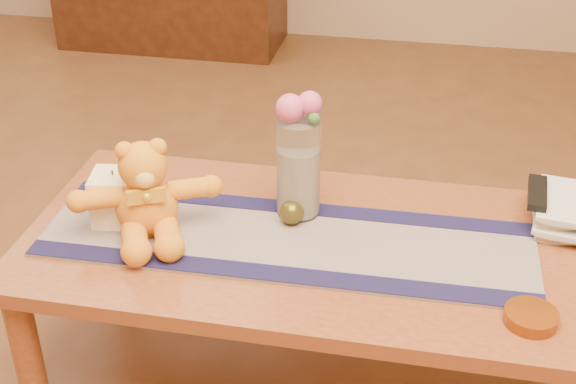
% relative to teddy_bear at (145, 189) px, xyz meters
% --- Properties ---
extents(floor, '(5.50, 5.50, 0.00)m').
position_rel_teddy_bear_xyz_m(floor, '(0.39, 0.04, -0.58)').
color(floor, brown).
rests_on(floor, ground).
extents(coffee_table_top, '(1.40, 0.70, 0.04)m').
position_rel_teddy_bear_xyz_m(coffee_table_top, '(0.39, 0.04, -0.15)').
color(coffee_table_top, brown).
rests_on(coffee_table_top, floor).
extents(table_leg_fl, '(0.07, 0.07, 0.41)m').
position_rel_teddy_bear_xyz_m(table_leg_fl, '(-0.25, -0.25, -0.37)').
color(table_leg_fl, brown).
rests_on(table_leg_fl, floor).
extents(table_leg_bl, '(0.07, 0.07, 0.41)m').
position_rel_teddy_bear_xyz_m(table_leg_bl, '(-0.25, 0.33, -0.37)').
color(table_leg_bl, brown).
rests_on(table_leg_bl, floor).
extents(table_leg_br, '(0.07, 0.07, 0.41)m').
position_rel_teddy_bear_xyz_m(table_leg_br, '(1.03, 0.33, -0.37)').
color(table_leg_br, brown).
rests_on(table_leg_br, floor).
extents(persian_runner, '(1.21, 0.37, 0.01)m').
position_rel_teddy_bear_xyz_m(persian_runner, '(0.34, 0.03, -0.12)').
color(persian_runner, '#1B1D4C').
rests_on(persian_runner, coffee_table_top).
extents(runner_border_near, '(1.20, 0.08, 0.00)m').
position_rel_teddy_bear_xyz_m(runner_border_near, '(0.35, -0.12, -0.12)').
color(runner_border_near, '#151238').
rests_on(runner_border_near, persian_runner).
extents(runner_border_far, '(1.20, 0.08, 0.00)m').
position_rel_teddy_bear_xyz_m(runner_border_far, '(0.34, 0.17, -0.12)').
color(runner_border_far, '#151238').
rests_on(runner_border_far, persian_runner).
extents(teddy_bear, '(0.43, 0.40, 0.23)m').
position_rel_teddy_bear_xyz_m(teddy_bear, '(0.00, 0.00, 0.00)').
color(teddy_bear, orange).
rests_on(teddy_bear, persian_runner).
extents(pillar_candle, '(0.12, 0.12, 0.13)m').
position_rel_teddy_bear_xyz_m(pillar_candle, '(-0.09, 0.03, -0.05)').
color(pillar_candle, '#FFEDBB').
rests_on(pillar_candle, persian_runner).
extents(candle_wick, '(0.00, 0.00, 0.01)m').
position_rel_teddy_bear_xyz_m(candle_wick, '(-0.09, 0.03, 0.02)').
color(candle_wick, black).
rests_on(candle_wick, pillar_candle).
extents(glass_vase, '(0.11, 0.11, 0.26)m').
position_rel_teddy_bear_xyz_m(glass_vase, '(0.35, 0.15, 0.01)').
color(glass_vase, silver).
rests_on(glass_vase, persian_runner).
extents(potpourri_fill, '(0.09, 0.09, 0.18)m').
position_rel_teddy_bear_xyz_m(potpourri_fill, '(0.35, 0.15, -0.03)').
color(potpourri_fill, beige).
rests_on(potpourri_fill, glass_vase).
extents(rose_left, '(0.07, 0.07, 0.07)m').
position_rel_teddy_bear_xyz_m(rose_left, '(0.33, 0.14, 0.18)').
color(rose_left, '#D54B7D').
rests_on(rose_left, glass_vase).
extents(rose_right, '(0.06, 0.06, 0.06)m').
position_rel_teddy_bear_xyz_m(rose_right, '(0.37, 0.16, 0.19)').
color(rose_right, '#D54B7D').
rests_on(rose_right, glass_vase).
extents(blue_flower_back, '(0.04, 0.04, 0.04)m').
position_rel_teddy_bear_xyz_m(blue_flower_back, '(0.36, 0.19, 0.17)').
color(blue_flower_back, '#5154AF').
rests_on(blue_flower_back, glass_vase).
extents(blue_flower_side, '(0.04, 0.04, 0.04)m').
position_rel_teddy_bear_xyz_m(blue_flower_side, '(0.32, 0.17, 0.16)').
color(blue_flower_side, '#5154AF').
rests_on(blue_flower_side, glass_vase).
extents(leaf_sprig, '(0.03, 0.03, 0.03)m').
position_rel_teddy_bear_xyz_m(leaf_sprig, '(0.39, 0.13, 0.16)').
color(leaf_sprig, '#33662D').
rests_on(leaf_sprig, glass_vase).
extents(bronze_ball, '(0.07, 0.07, 0.06)m').
position_rel_teddy_bear_xyz_m(bronze_ball, '(0.34, 0.10, -0.09)').
color(bronze_ball, '#473F17').
rests_on(bronze_ball, persian_runner).
extents(book_bottom, '(0.17, 0.23, 0.02)m').
position_rel_teddy_bear_xyz_m(book_bottom, '(0.94, 0.25, -0.11)').
color(book_bottom, beige).
rests_on(book_bottom, coffee_table_top).
extents(book_lower, '(0.20, 0.25, 0.02)m').
position_rel_teddy_bear_xyz_m(book_lower, '(0.94, 0.24, -0.10)').
color(book_lower, beige).
rests_on(book_lower, book_bottom).
extents(book_upper, '(0.17, 0.23, 0.02)m').
position_rel_teddy_bear_xyz_m(book_upper, '(0.93, 0.25, -0.08)').
color(book_upper, beige).
rests_on(book_upper, book_lower).
extents(book_top, '(0.19, 0.24, 0.02)m').
position_rel_teddy_bear_xyz_m(book_top, '(0.94, 0.24, -0.06)').
color(book_top, beige).
rests_on(book_top, book_upper).
extents(tv_remote, '(0.06, 0.16, 0.02)m').
position_rel_teddy_bear_xyz_m(tv_remote, '(0.94, 0.24, -0.04)').
color(tv_remote, black).
rests_on(tv_remote, book_top).
extents(amber_dish, '(0.15, 0.15, 0.03)m').
position_rel_teddy_bear_xyz_m(amber_dish, '(0.91, -0.17, -0.11)').
color(amber_dish, '#BF5914').
rests_on(amber_dish, coffee_table_top).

